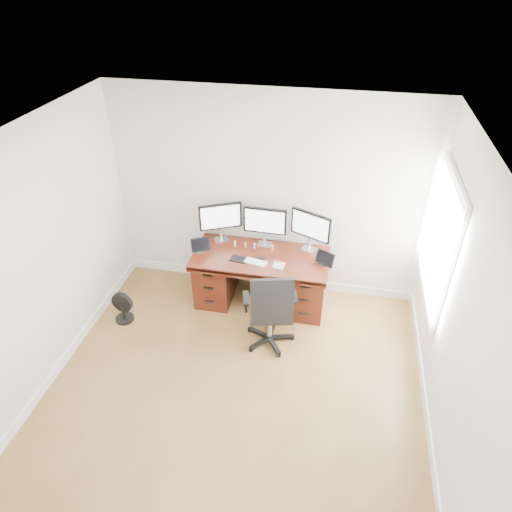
% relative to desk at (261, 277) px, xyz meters
% --- Properties ---
extents(ground, '(4.50, 4.50, 0.00)m').
position_rel_desk_xyz_m(ground, '(0.00, -1.83, -0.40)').
color(ground, brown).
rests_on(ground, ground).
extents(back_wall, '(4.00, 0.10, 2.70)m').
position_rel_desk_xyz_m(back_wall, '(0.00, 0.42, 0.95)').
color(back_wall, silver).
rests_on(back_wall, ground).
extents(right_wall, '(0.10, 4.50, 2.70)m').
position_rel_desk_xyz_m(right_wall, '(2.00, -1.72, 0.95)').
color(right_wall, silver).
rests_on(right_wall, ground).
extents(desk, '(1.70, 0.80, 0.75)m').
position_rel_desk_xyz_m(desk, '(0.00, 0.00, 0.00)').
color(desk, '#43170D').
rests_on(desk, ground).
extents(office_chair, '(0.70, 0.70, 1.07)m').
position_rel_desk_xyz_m(office_chair, '(0.25, -0.77, -0.05)').
color(office_chair, black).
rests_on(office_chair, ground).
extents(floor_fan, '(0.28, 0.24, 0.41)m').
position_rel_desk_xyz_m(floor_fan, '(-1.64, -0.71, -0.20)').
color(floor_fan, black).
rests_on(floor_fan, ground).
extents(monitor_left, '(0.51, 0.27, 0.53)m').
position_rel_desk_xyz_m(monitor_left, '(-0.58, 0.24, 0.68)').
color(monitor_left, silver).
rests_on(monitor_left, desk).
extents(monitor_center, '(0.55, 0.14, 0.53)m').
position_rel_desk_xyz_m(monitor_center, '(-0.00, 0.24, 0.68)').
color(monitor_center, silver).
rests_on(monitor_center, desk).
extents(monitor_right, '(0.51, 0.27, 0.53)m').
position_rel_desk_xyz_m(monitor_right, '(0.58, 0.24, 0.68)').
color(monitor_right, silver).
rests_on(monitor_right, desk).
extents(tablet_left, '(0.25, 0.16, 0.19)m').
position_rel_desk_xyz_m(tablet_left, '(-0.77, -0.08, 0.43)').
color(tablet_left, silver).
rests_on(tablet_left, desk).
extents(tablet_right, '(0.24, 0.17, 0.19)m').
position_rel_desk_xyz_m(tablet_right, '(0.80, -0.08, 0.43)').
color(tablet_right, silver).
rests_on(tablet_right, desk).
extents(keyboard, '(0.29, 0.18, 0.01)m').
position_rel_desk_xyz_m(keyboard, '(-0.03, -0.19, 0.36)').
color(keyboard, white).
rests_on(keyboard, desk).
extents(trackpad, '(0.16, 0.16, 0.01)m').
position_rel_desk_xyz_m(trackpad, '(0.26, -0.20, 0.35)').
color(trackpad, silver).
rests_on(trackpad, desk).
extents(drawing_tablet, '(0.23, 0.17, 0.01)m').
position_rel_desk_xyz_m(drawing_tablet, '(-0.25, -0.16, 0.35)').
color(drawing_tablet, black).
rests_on(drawing_tablet, desk).
extents(phone, '(0.13, 0.08, 0.01)m').
position_rel_desk_xyz_m(phone, '(0.00, -0.08, 0.35)').
color(phone, black).
rests_on(phone, desk).
extents(figurine_yellow, '(0.03, 0.03, 0.08)m').
position_rel_desk_xyz_m(figurine_yellow, '(-0.37, 0.12, 0.39)').
color(figurine_yellow, tan).
rests_on(figurine_yellow, desk).
extents(figurine_brown, '(0.03, 0.03, 0.08)m').
position_rel_desk_xyz_m(figurine_brown, '(-0.23, 0.12, 0.39)').
color(figurine_brown, brown).
rests_on(figurine_brown, desk).
extents(figurine_purple, '(0.03, 0.03, 0.08)m').
position_rel_desk_xyz_m(figurine_purple, '(-0.11, 0.12, 0.39)').
color(figurine_purple, '#9561CB').
rests_on(figurine_purple, desk).
extents(figurine_orange, '(0.03, 0.03, 0.08)m').
position_rel_desk_xyz_m(figurine_orange, '(0.13, 0.12, 0.39)').
color(figurine_orange, '#FC7D52').
rests_on(figurine_orange, desk).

